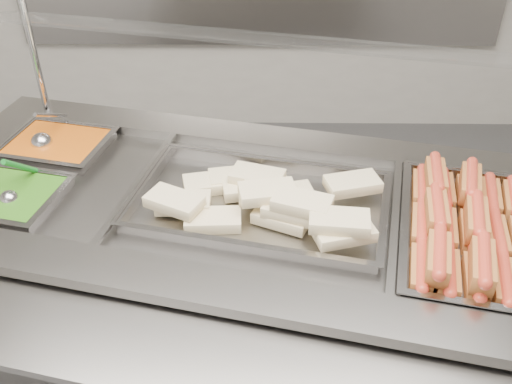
{
  "coord_description": "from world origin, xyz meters",
  "views": [
    {
      "loc": [
        0.02,
        -1.08,
        1.96
      ],
      "look_at": [
        0.0,
        0.28,
        0.98
      ],
      "focal_mm": 40.0,
      "sensor_mm": 36.0,
      "label": 1
    }
  ],
  "objects_px": {
    "pan_wraps": "(259,207)",
    "pan_hotdogs": "(468,242)",
    "serving_spoon": "(12,193)",
    "ladle": "(43,141)",
    "steam_counter": "(241,308)",
    "sneeze_guard": "(257,42)"
  },
  "relations": [
    {
      "from": "ladle",
      "to": "serving_spoon",
      "type": "bearing_deg",
      "value": -88.85
    },
    {
      "from": "steam_counter",
      "to": "sneeze_guard",
      "type": "xyz_separation_m",
      "value": [
        0.05,
        0.23,
        0.87
      ]
    },
    {
      "from": "pan_hotdogs",
      "to": "serving_spoon",
      "type": "distance_m",
      "value": 1.33
    },
    {
      "from": "sneeze_guard",
      "to": "ladle",
      "type": "bearing_deg",
      "value": 174.46
    },
    {
      "from": "steam_counter",
      "to": "sneeze_guard",
      "type": "distance_m",
      "value": 0.9
    },
    {
      "from": "sneeze_guard",
      "to": "ladle",
      "type": "relative_size",
      "value": 8.59
    },
    {
      "from": "serving_spoon",
      "to": "sneeze_guard",
      "type": "bearing_deg",
      "value": 18.07
    },
    {
      "from": "pan_wraps",
      "to": "pan_hotdogs",
      "type": "bearing_deg",
      "value": -12.86
    },
    {
      "from": "steam_counter",
      "to": "pan_wraps",
      "type": "xyz_separation_m",
      "value": [
        0.06,
        -0.01,
        0.45
      ]
    },
    {
      "from": "ladle",
      "to": "serving_spoon",
      "type": "xyz_separation_m",
      "value": [
        0.01,
        -0.31,
        0.0
      ]
    },
    {
      "from": "serving_spoon",
      "to": "ladle",
      "type": "bearing_deg",
      "value": 91.15
    },
    {
      "from": "pan_hotdogs",
      "to": "ladle",
      "type": "bearing_deg",
      "value": 161.44
    },
    {
      "from": "sneeze_guard",
      "to": "pan_hotdogs",
      "type": "relative_size",
      "value": 2.74
    },
    {
      "from": "pan_wraps",
      "to": "ladle",
      "type": "height_order",
      "value": "ladle"
    },
    {
      "from": "sneeze_guard",
      "to": "pan_hotdogs",
      "type": "height_order",
      "value": "sneeze_guard"
    },
    {
      "from": "pan_hotdogs",
      "to": "pan_wraps",
      "type": "xyz_separation_m",
      "value": [
        -0.59,
        0.13,
        0.02
      ]
    },
    {
      "from": "steam_counter",
      "to": "pan_wraps",
      "type": "relative_size",
      "value": 2.68
    },
    {
      "from": "steam_counter",
      "to": "sneeze_guard",
      "type": "height_order",
      "value": "sneeze_guard"
    },
    {
      "from": "steam_counter",
      "to": "sneeze_guard",
      "type": "relative_size",
      "value": 1.21
    },
    {
      "from": "ladle",
      "to": "pan_hotdogs",
      "type": "bearing_deg",
      "value": -18.56
    },
    {
      "from": "steam_counter",
      "to": "ladle",
      "type": "xyz_separation_m",
      "value": [
        -0.68,
        0.3,
        0.49
      ]
    },
    {
      "from": "ladle",
      "to": "serving_spoon",
      "type": "relative_size",
      "value": 1.14
    }
  ]
}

